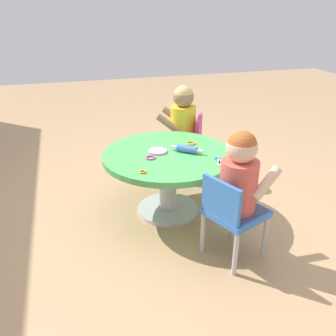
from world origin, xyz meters
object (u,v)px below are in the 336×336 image
(seated_child_left, at_px, (240,175))
(child_chair_right, at_px, (187,142))
(child_chair_left, at_px, (232,213))
(seated_child_right, at_px, (183,116))
(craft_table, at_px, (168,167))
(craft_scissors, at_px, (220,160))
(rolling_pin, at_px, (187,149))

(seated_child_left, height_order, child_chair_right, seated_child_left)
(child_chair_left, height_order, seated_child_right, seated_child_right)
(craft_table, xyz_separation_m, seated_child_right, (0.56, -0.29, 0.18))
(seated_child_left, relative_size, seated_child_right, 1.00)
(seated_child_left, bearing_deg, craft_scissors, -6.66)
(child_chair_left, bearing_deg, craft_table, 18.87)
(rolling_pin, bearing_deg, craft_scissors, -141.25)
(child_chair_right, bearing_deg, rolling_pin, 160.60)
(seated_child_left, height_order, craft_scissors, seated_child_left)
(child_chair_left, bearing_deg, rolling_pin, 7.92)
(craft_table, bearing_deg, craft_scissors, -128.91)
(child_chair_left, relative_size, rolling_pin, 2.84)
(craft_table, bearing_deg, seated_child_right, -27.60)
(child_chair_right, height_order, seated_child_right, seated_child_right)
(craft_table, height_order, craft_scissors, craft_scissors)
(child_chair_left, xyz_separation_m, seated_child_left, (0.01, -0.04, 0.23))
(rolling_pin, distance_m, craft_scissors, 0.25)
(craft_scissors, bearing_deg, seated_child_right, -0.69)
(seated_child_left, distance_m, rolling_pin, 0.56)
(craft_table, xyz_separation_m, child_chair_right, (0.54, -0.33, -0.05))
(child_chair_left, height_order, rolling_pin, child_chair_left)
(rolling_pin, height_order, craft_scissors, rolling_pin)
(seated_child_left, relative_size, rolling_pin, 2.70)
(seated_child_left, distance_m, craft_scissors, 0.36)
(seated_child_right, distance_m, rolling_pin, 0.61)
(child_chair_left, distance_m, rolling_pin, 0.60)
(child_chair_right, height_order, craft_scissors, child_chair_right)
(seated_child_right, bearing_deg, craft_scissors, 179.31)
(craft_scissors, bearing_deg, child_chair_right, -3.33)
(child_chair_right, distance_m, seated_child_right, 0.23)
(seated_child_left, bearing_deg, child_chair_left, 112.03)
(craft_table, distance_m, child_chair_right, 0.63)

